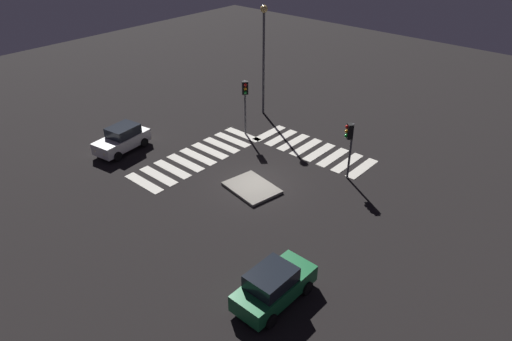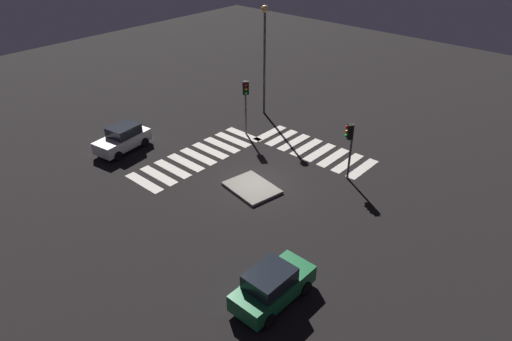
{
  "view_description": "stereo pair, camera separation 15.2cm",
  "coord_description": "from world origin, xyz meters",
  "px_view_note": "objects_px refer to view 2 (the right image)",
  "views": [
    {
      "loc": [
        -16.19,
        18.39,
        15.53
      ],
      "look_at": [
        0.0,
        0.0,
        1.0
      ],
      "focal_mm": 32.33,
      "sensor_mm": 36.0,
      "label": 1
    },
    {
      "loc": [
        -16.31,
        18.29,
        15.53
      ],
      "look_at": [
        0.0,
        0.0,
        1.0
      ],
      "focal_mm": 32.33,
      "sensor_mm": 36.0,
      "label": 2
    }
  ],
  "objects_px": {
    "car_white": "(123,139)",
    "traffic_light_south": "(350,138)",
    "traffic_island": "(252,188)",
    "traffic_light_east": "(246,95)",
    "street_lamp": "(265,44)",
    "car_green": "(272,286)"
  },
  "relations": [
    {
      "from": "traffic_island",
      "to": "car_white",
      "type": "relative_size",
      "value": 0.84
    },
    {
      "from": "traffic_light_east",
      "to": "traffic_island",
      "type": "bearing_deg",
      "value": -2.38
    },
    {
      "from": "traffic_island",
      "to": "car_green",
      "type": "height_order",
      "value": "car_green"
    },
    {
      "from": "traffic_light_south",
      "to": "street_lamp",
      "type": "xyz_separation_m",
      "value": [
        10.75,
        -4.46,
        2.92
      ]
    },
    {
      "from": "car_white",
      "to": "street_lamp",
      "type": "bearing_deg",
      "value": 156.62
    },
    {
      "from": "traffic_island",
      "to": "traffic_light_south",
      "type": "bearing_deg",
      "value": -126.27
    },
    {
      "from": "traffic_light_east",
      "to": "street_lamp",
      "type": "distance_m",
      "value": 5.07
    },
    {
      "from": "traffic_light_east",
      "to": "street_lamp",
      "type": "height_order",
      "value": "street_lamp"
    },
    {
      "from": "car_white",
      "to": "traffic_light_south",
      "type": "distance_m",
      "value": 15.79
    },
    {
      "from": "traffic_island",
      "to": "street_lamp",
      "type": "height_order",
      "value": "street_lamp"
    },
    {
      "from": "car_white",
      "to": "street_lamp",
      "type": "distance_m",
      "value": 13.0
    },
    {
      "from": "street_lamp",
      "to": "traffic_light_south",
      "type": "bearing_deg",
      "value": 157.48
    },
    {
      "from": "car_white",
      "to": "traffic_light_south",
      "type": "relative_size",
      "value": 1.11
    },
    {
      "from": "traffic_island",
      "to": "car_white",
      "type": "xyz_separation_m",
      "value": [
        10.33,
        2.2,
        0.78
      ]
    },
    {
      "from": "traffic_island",
      "to": "traffic_light_south",
      "type": "relative_size",
      "value": 0.93
    },
    {
      "from": "car_white",
      "to": "traffic_light_east",
      "type": "xyz_separation_m",
      "value": [
        -4.87,
        -7.58,
        2.34
      ]
    },
    {
      "from": "car_white",
      "to": "street_lamp",
      "type": "height_order",
      "value": "street_lamp"
    },
    {
      "from": "traffic_light_south",
      "to": "street_lamp",
      "type": "bearing_deg",
      "value": -71.26
    },
    {
      "from": "car_green",
      "to": "car_white",
      "type": "bearing_deg",
      "value": 77.65
    },
    {
      "from": "traffic_light_south",
      "to": "traffic_island",
      "type": "bearing_deg",
      "value": 5.0
    },
    {
      "from": "car_green",
      "to": "traffic_light_east",
      "type": "height_order",
      "value": "traffic_light_east"
    },
    {
      "from": "traffic_island",
      "to": "street_lamp",
      "type": "bearing_deg",
      "value": -52.78
    }
  ]
}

